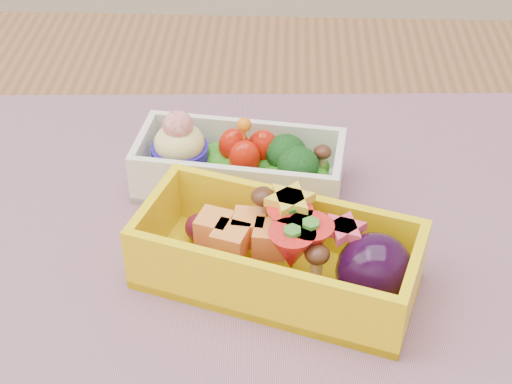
{
  "coord_description": "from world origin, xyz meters",
  "views": [
    {
      "loc": [
        0.02,
        -0.4,
        1.13
      ],
      "look_at": [
        0.0,
        0.04,
        0.79
      ],
      "focal_mm": 55.54,
      "sensor_mm": 36.0,
      "label": 1
    }
  ],
  "objects_px": {
    "placemat": "(245,238)",
    "bento_white": "(238,164)",
    "table": "(251,364)",
    "bento_yellow": "(283,254)"
  },
  "relations": [
    {
      "from": "placemat",
      "to": "bento_white",
      "type": "bearing_deg",
      "value": 97.92
    },
    {
      "from": "table",
      "to": "bento_white",
      "type": "relative_size",
      "value": 7.38
    },
    {
      "from": "bento_white",
      "to": "bento_yellow",
      "type": "relative_size",
      "value": 0.82
    },
    {
      "from": "table",
      "to": "bento_yellow",
      "type": "relative_size",
      "value": 6.05
    },
    {
      "from": "table",
      "to": "bento_yellow",
      "type": "bearing_deg",
      "value": -35.25
    },
    {
      "from": "table",
      "to": "placemat",
      "type": "distance_m",
      "value": 0.11
    },
    {
      "from": "placemat",
      "to": "bento_white",
      "type": "xyz_separation_m",
      "value": [
        -0.01,
        0.06,
        0.02
      ]
    },
    {
      "from": "table",
      "to": "placemat",
      "type": "bearing_deg",
      "value": 99.94
    },
    {
      "from": "table",
      "to": "bento_yellow",
      "type": "distance_m",
      "value": 0.13
    },
    {
      "from": "table",
      "to": "bento_yellow",
      "type": "height_order",
      "value": "bento_yellow"
    }
  ]
}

